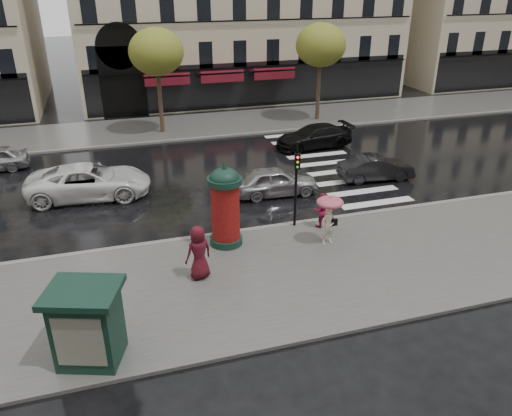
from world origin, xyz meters
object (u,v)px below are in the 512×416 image
object	(u,v)px
woman_umbrella	(329,212)
man_burgundy	(199,253)
newsstand	(88,324)
traffic_light	(296,177)
car_silver	(275,181)
morris_column	(225,204)
woman_red	(321,210)
car_darkgrey	(376,168)
car_black	(314,136)
car_white	(89,181)

from	to	relation	value
woman_umbrella	man_burgundy	distance (m)	5.28
newsstand	traffic_light	bearing A→B (deg)	35.62
car_silver	morris_column	bearing A→B (deg)	142.88
woman_red	car_darkgrey	xyz separation A→B (m)	(4.90, 4.23, -0.23)
car_silver	car_black	size ratio (longest dim) A/B	0.86
car_white	morris_column	bearing A→B (deg)	-136.97
man_burgundy	morris_column	xyz separation A→B (m)	(1.44, 2.05, 0.70)
traffic_light	car_black	distance (m)	10.95
woman_red	car_darkgrey	distance (m)	6.48
car_silver	car_white	xyz separation A→B (m)	(-8.38, 2.27, 0.09)
car_black	car_white	bearing A→B (deg)	-77.18
woman_umbrella	man_burgundy	size ratio (longest dim) A/B	1.02
man_burgundy	morris_column	size ratio (longest dim) A/B	0.55
newsstand	car_darkgrey	xyz separation A→B (m)	(13.89, 9.63, -0.64)
man_burgundy	car_black	distance (m)	15.46
car_darkgrey	car_white	world-z (taller)	car_white
woman_umbrella	man_burgundy	bearing A→B (deg)	-169.72
woman_red	morris_column	bearing A→B (deg)	3.29
man_burgundy	car_silver	bearing A→B (deg)	-146.31
newsstand	woman_umbrella	bearing A→B (deg)	24.92
car_white	car_black	xyz separation A→B (m)	(12.94, 3.81, -0.10)
car_silver	woman_umbrella	bearing A→B (deg)	-174.04
man_burgundy	car_white	size ratio (longest dim) A/B	0.34
newsstand	car_white	distance (m)	11.59
morris_column	car_silver	xyz separation A→B (m)	(3.40, 4.15, -1.09)
car_darkgrey	car_white	xyz separation A→B (m)	(-13.91, 1.94, 0.15)
traffic_light	car_silver	world-z (taller)	traffic_light
woman_red	woman_umbrella	bearing A→B (deg)	77.87
woman_red	car_white	distance (m)	10.93
car_silver	car_black	distance (m)	7.59
traffic_light	man_burgundy	bearing A→B (deg)	-149.59
traffic_light	car_white	bearing A→B (deg)	143.92
woman_red	car_darkgrey	size ratio (longest dim) A/B	0.39
car_black	car_silver	bearing A→B (deg)	-40.43
morris_column	car_silver	distance (m)	5.48
morris_column	car_white	bearing A→B (deg)	127.82
car_silver	car_darkgrey	xyz separation A→B (m)	(5.53, 0.32, -0.06)
woman_umbrella	newsstand	world-z (taller)	newsstand
car_white	car_black	distance (m)	13.49
traffic_light	car_darkgrey	distance (m)	7.26
woman_umbrella	car_white	size ratio (longest dim) A/B	0.35
man_burgundy	traffic_light	bearing A→B (deg)	-167.93
car_black	newsstand	bearing A→B (deg)	-43.61
morris_column	woman_red	bearing A→B (deg)	3.43
woman_umbrella	morris_column	xyz separation A→B (m)	(-3.75, 1.11, 0.37)
car_darkgrey	man_burgundy	bearing A→B (deg)	127.07
woman_umbrella	newsstand	size ratio (longest dim) A/B	0.87
newsstand	car_silver	world-z (taller)	newsstand
woman_red	car_black	world-z (taller)	woman_red
woman_umbrella	car_black	size ratio (longest dim) A/B	0.42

